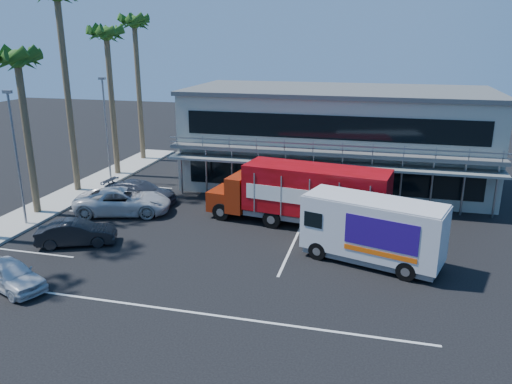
% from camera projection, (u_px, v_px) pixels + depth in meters
% --- Properties ---
extents(ground, '(120.00, 120.00, 0.00)m').
position_uv_depth(ground, '(248.00, 256.00, 26.02)').
color(ground, black).
rests_on(ground, ground).
extents(building, '(22.40, 12.00, 7.30)m').
position_uv_depth(building, '(336.00, 137.00, 38.09)').
color(building, '#A2A597').
rests_on(building, ground).
extents(curb_strip, '(3.00, 32.00, 0.16)m').
position_uv_depth(curb_strip, '(64.00, 199.00, 35.05)').
color(curb_strip, '#A5A399').
rests_on(curb_strip, ground).
extents(palm_c, '(2.80, 2.80, 10.75)m').
position_uv_depth(palm_c, '(18.00, 67.00, 29.55)').
color(palm_c, brown).
rests_on(palm_c, ground).
extents(palm_d, '(2.80, 2.80, 14.75)m').
position_uv_depth(palm_d, '(58.00, 8.00, 33.20)').
color(palm_d, brown).
rests_on(palm_d, ground).
extents(palm_e, '(2.80, 2.80, 12.25)m').
position_uv_depth(palm_e, '(107.00, 42.00, 38.37)').
color(palm_e, brown).
rests_on(palm_e, ground).
extents(palm_f, '(2.80, 2.80, 13.25)m').
position_uv_depth(palm_f, '(135.00, 31.00, 43.30)').
color(palm_f, brown).
rests_on(palm_f, ground).
extents(light_pole_near, '(0.50, 0.25, 8.09)m').
position_uv_depth(light_pole_near, '(16.00, 153.00, 28.93)').
color(light_pole_near, gray).
rests_on(light_pole_near, ground).
extents(light_pole_far, '(0.50, 0.25, 8.09)m').
position_uv_depth(light_pole_far, '(106.00, 125.00, 38.19)').
color(light_pole_far, gray).
rests_on(light_pole_far, ground).
extents(red_truck, '(11.25, 4.23, 3.70)m').
position_uv_depth(red_truck, '(303.00, 193.00, 29.69)').
color(red_truck, maroon).
rests_on(red_truck, ground).
extents(white_van, '(7.25, 4.27, 3.35)m').
position_uv_depth(white_van, '(372.00, 230.00, 24.73)').
color(white_van, silver).
rests_on(white_van, ground).
extents(parked_car_a, '(4.25, 2.91, 1.34)m').
position_uv_depth(parked_car_a, '(10.00, 275.00, 22.48)').
color(parked_car_a, silver).
rests_on(parked_car_a, ground).
extents(parked_car_b, '(4.41, 2.97, 1.38)m').
position_uv_depth(parked_car_b, '(76.00, 233.00, 27.25)').
color(parked_car_b, black).
rests_on(parked_car_b, ground).
extents(parked_car_c, '(6.56, 4.32, 1.68)m').
position_uv_depth(parked_car_c, '(123.00, 201.00, 32.07)').
color(parked_car_c, silver).
rests_on(parked_car_c, ground).
extents(parked_car_d, '(5.26, 2.41, 1.49)m').
position_uv_depth(parked_car_d, '(140.00, 192.00, 34.32)').
color(parked_car_d, '#303440').
rests_on(parked_car_d, ground).
extents(parked_car_e, '(4.21, 2.18, 1.37)m').
position_uv_depth(parked_car_e, '(143.00, 191.00, 34.71)').
color(parked_car_e, gray).
rests_on(parked_car_e, ground).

